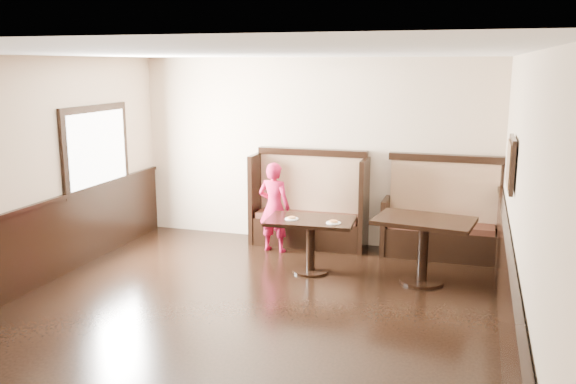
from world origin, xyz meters
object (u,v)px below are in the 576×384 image
at_px(booth_neighbor, 442,223).
at_px(child, 274,207).
at_px(table_main, 311,231).
at_px(table_neighbor, 424,235).
at_px(booth_main, 310,210).

bearing_deg(booth_neighbor, child, -168.13).
distance_m(table_main, table_neighbor, 1.45).
distance_m(table_neighbor, child, 2.30).
xyz_separation_m(table_main, child, (-0.75, 0.72, 0.11)).
bearing_deg(child, booth_neighbor, -161.66).
bearing_deg(table_neighbor, child, 171.07).
bearing_deg(table_neighbor, table_main, -170.09).
bearing_deg(child, booth_main, -122.30).
height_order(booth_main, table_main, booth_main).
bearing_deg(booth_main, table_neighbor, -33.30).
distance_m(booth_neighbor, table_neighbor, 1.20).
relative_size(table_main, child, 0.89).
bearing_deg(table_main, table_neighbor, -2.59).
relative_size(booth_main, table_neighbor, 1.36).
xyz_separation_m(booth_main, table_neighbor, (1.80, -1.18, 0.09)).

